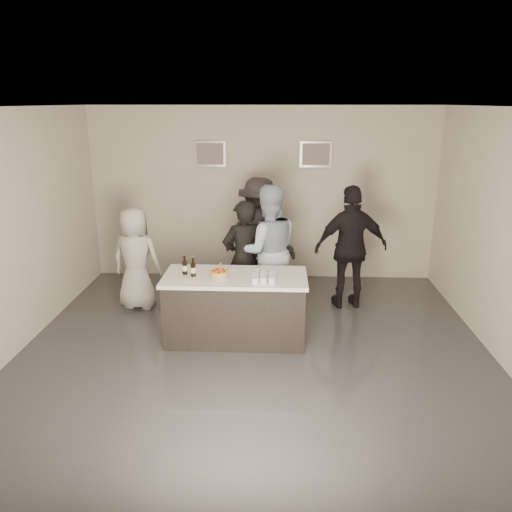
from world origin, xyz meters
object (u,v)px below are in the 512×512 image
Objects in this scene: cake at (219,274)px; person_main_black at (243,259)px; person_guest_left at (136,259)px; beer_bottle_a at (185,265)px; bar_counter at (235,307)px; person_guest_right at (351,248)px; person_main_blue at (268,251)px; beer_bottle_b at (193,267)px; person_guest_back at (259,235)px.

cake is 0.13× the size of person_main_black.
cake is 0.15× the size of person_guest_left.
beer_bottle_a is 0.15× the size of person_main_black.
bar_counter is 0.98× the size of person_guest_right.
cake is at bearing 48.11° from person_main_blue.
bar_counter is 1.12m from person_main_blue.
cake is 1.15m from person_main_blue.
beer_bottle_b is at bearing -174.30° from bar_counter.
person_guest_back is (0.77, 1.90, -0.08)m from beer_bottle_b.
person_guest_back is at bearing 63.92° from beer_bottle_a.
cake is at bearing 151.66° from person_guest_left.
beer_bottle_b is 1.34m from person_main_blue.
person_main_black is (0.25, 0.90, -0.07)m from cake.
person_main_black is at bearing 86.43° from bar_counter.
person_guest_back is at bearing -145.89° from person_guest_left.
person_guest_right reaches higher than beer_bottle_a.
person_guest_back is (-1.42, 0.64, 0.00)m from person_guest_right.
person_guest_left is (-1.06, 1.07, -0.25)m from beer_bottle_b.
person_guest_left reaches higher than bar_counter.
person_main_blue reaches higher than beer_bottle_b.
person_main_black reaches higher than bar_counter.
person_main_black reaches higher than cake.
bar_counter is 0.53m from cake.
person_guest_right is at bearing 175.08° from person_guest_back.
cake is at bearing 50.90° from person_main_black.
person_main_blue is at bearing 65.93° from bar_counter.
beer_bottle_b is 0.15× the size of person_main_black.
cake is at bearing -159.07° from bar_counter.
beer_bottle_a is 0.14× the size of person_guest_right.
cake is 0.12× the size of person_guest_back.
beer_bottle_b is (-0.53, -0.05, 0.58)m from bar_counter.
beer_bottle_b reaches higher than cake.
person_main_blue is 1.28m from person_guest_right.
person_main_blue reaches higher than cake.
person_guest_left is 0.83× the size of person_guest_right.
person_main_black is at bearing -176.98° from person_guest_left.
bar_counter is 8.01× the size of cake.
beer_bottle_b is 1.53m from person_guest_left.
beer_bottle_a is 1.00× the size of beer_bottle_b.
person_main_blue is at bearing 39.84° from beer_bottle_a.
person_guest_right is (2.19, 1.25, -0.08)m from beer_bottle_b.
person_guest_left reaches higher than cake.
beer_bottle_b is 0.13× the size of person_main_blue.
beer_bottle_b is at bearing 32.67° from person_main_black.
person_guest_right is 1.56m from person_guest_back.
bar_counter is 0.96× the size of person_main_blue.
bar_counter is at bearing -1.84° from beer_bottle_a.
person_main_black is at bearing 99.24° from person_guest_back.
person_guest_right is at bearing -177.14° from person_main_blue.
cake is 0.35m from beer_bottle_b.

